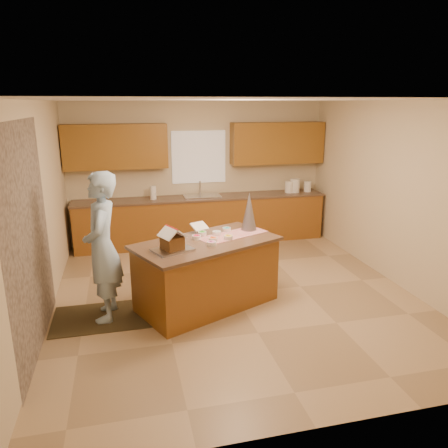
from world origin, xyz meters
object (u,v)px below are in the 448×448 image
Objects in this scene: tinsel_tree at (249,211)px; island_base at (207,275)px; boy at (102,247)px; gingerbread_house at (172,241)px.

island_base is at bearing -152.11° from tinsel_tree.
tinsel_tree is (0.69, 0.36, 0.75)m from island_base.
tinsel_tree is at bearing 3.67° from island_base.
tinsel_tree is 0.29× the size of boy.
boy reaches higher than gingerbread_house.
island_base is 4.90× the size of gingerbread_house.
island_base is 0.95× the size of boy.
gingerbread_house is at bearing -151.48° from tinsel_tree.
boy is (-2.00, -0.41, -0.24)m from tinsel_tree.
island_base is 1.08m from tinsel_tree.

